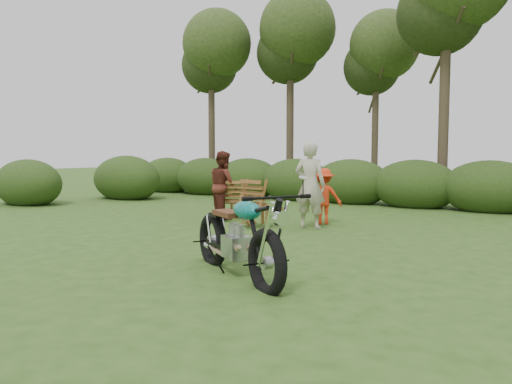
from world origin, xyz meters
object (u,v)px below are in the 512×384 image
Objects in this scene: motorcycle at (237,275)px; side_table at (249,217)px; adult_b at (224,220)px; child at (323,224)px; cup at (248,202)px; lawn_chair_left at (237,219)px; adult_a at (310,228)px; lawn_chair_right at (265,226)px.

motorcycle reaches higher than side_table.
adult_b reaches higher than child.
lawn_chair_left is at bearing 135.33° from cup.
cup is (1.08, -1.07, 0.54)m from lawn_chair_left.
child is (2.10, 0.39, 0.00)m from lawn_chair_left.
adult_b is (-0.16, -0.32, 0.00)m from lawn_chair_left.
motorcycle is 4.23m from adult_a.
adult_a is (1.08, 0.71, -0.54)m from cup.
adult_a reaches higher than lawn_chair_left.
adult_b is at bearing -4.20° from lawn_chair_right.
child is at bearing -122.06° from lawn_chair_right.
child reaches higher than cup.
motorcycle is at bearing 78.03° from child.
adult_a reaches higher than motorcycle.
motorcycle is 1.87× the size of child.
adult_a is at bearing 33.27° from cup.
adult_a reaches higher than lawn_chair_right.
lawn_chair_left is at bearing -19.08° from lawn_chair_right.
motorcycle is at bearing 127.57° from lawn_chair_right.
side_table is 3.85× the size of cup.
lawn_chair_right is (-2.09, 3.80, 0.00)m from motorcycle.
cup is 0.10× the size of child.
lawn_chair_left is 0.57× the size of adult_b.
motorcycle reaches higher than cup.
lawn_chair_left is at bearing -17.58° from adult_a.
lawn_chair_right is 1.09× the size of lawn_chair_left.
adult_b reaches higher than lawn_chair_left.
cup is (-2.23, 3.37, 0.54)m from motorcycle.
child reaches higher than lawn_chair_right.
adult_a is at bearing 134.01° from motorcycle.
adult_b reaches higher than lawn_chair_right.
lawn_chair_right is at bearing 147.21° from motorcycle.
cup is 0.08× the size of adult_b.
cup is at bearing 81.57° from lawn_chair_right.
lawn_chair_left is 0.51× the size of adult_a.
side_table is at bearing 29.10° from child.
cup is 1.86m from child.
child is (1.01, 1.45, -0.25)m from side_table.
adult_a is (-1.14, 4.08, 0.00)m from motorcycle.
lawn_chair_left is 2.14m from child.
lawn_chair_left is 2.19m from adult_a.
motorcycle is 4.68× the size of side_table.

